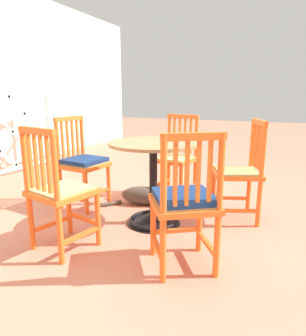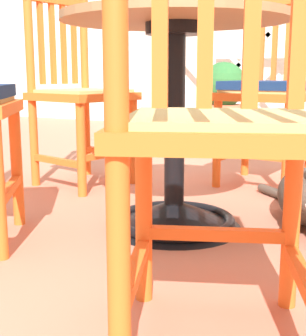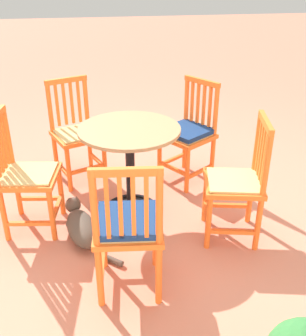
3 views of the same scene
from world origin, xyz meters
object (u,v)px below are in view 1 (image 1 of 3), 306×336
Objects in this scene: orange_chair_facing_out at (176,159)px; tabby_cat at (146,196)px; orange_chair_at_corner at (185,203)px; orange_chair_tucked_in at (60,193)px; cafe_table at (153,192)px; orange_chair_by_planter at (239,173)px; orange_chair_near_fence at (82,164)px.

tabby_cat is (-0.37, 0.19, -0.34)m from orange_chair_facing_out.
orange_chair_at_corner reaches higher than tabby_cat.
orange_chair_tucked_in is 1.36× the size of tabby_cat.
orange_chair_by_planter is at bearing -58.16° from cafe_table.
orange_chair_by_planter is at bearing -89.33° from tabby_cat.
orange_chair_by_planter is at bearing -43.84° from orange_chair_tucked_in.
orange_chair_by_planter is (1.12, -1.08, 0.00)m from orange_chair_tucked_in.
cafe_table is 0.83× the size of orange_chair_tucked_in.
orange_chair_tucked_in is at bearing 136.16° from orange_chair_by_planter.
orange_chair_near_fence is (0.10, 0.83, 0.16)m from cafe_table.
orange_chair_facing_out and orange_chair_tucked_in have the same top height.
orange_chair_tucked_in and orange_chair_at_corner have the same top height.
cafe_table is at bearing -145.98° from tabby_cat.
orange_chair_tucked_in is (-1.48, 0.34, 0.00)m from orange_chair_facing_out.
orange_chair_near_fence and orange_chair_tucked_in have the same top height.
orange_chair_near_fence is at bearing 27.31° from orange_chair_tucked_in.
tabby_cat is at bearing 34.02° from cafe_table.
orange_chair_near_fence is at bearing 101.78° from orange_chair_by_planter.
orange_chair_near_fence is 1.48m from orange_chair_at_corner.
orange_chair_near_fence is 1.00× the size of orange_chair_at_corner.
orange_chair_near_fence is 0.91m from orange_chair_tucked_in.
orange_chair_facing_out and orange_chair_at_corner have the same top height.
orange_chair_at_corner is 1.00m from orange_chair_by_planter.
orange_chair_facing_out is at bearing -27.71° from tabby_cat.
orange_chair_tucked_in is (-0.71, 0.41, 0.15)m from cafe_table.
orange_chair_tucked_in is at bearing 98.77° from orange_chair_at_corner.
orange_chair_facing_out is 1.36× the size of tabby_cat.
orange_chair_facing_out is at bearing 64.33° from orange_chair_by_planter.
orange_chair_tucked_in is at bearing 149.74° from cafe_table.
cafe_table is at bearing -30.26° from orange_chair_tucked_in.
tabby_cat is at bearing 90.67° from orange_chair_by_planter.
orange_chair_facing_out is 1.00× the size of orange_chair_near_fence.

